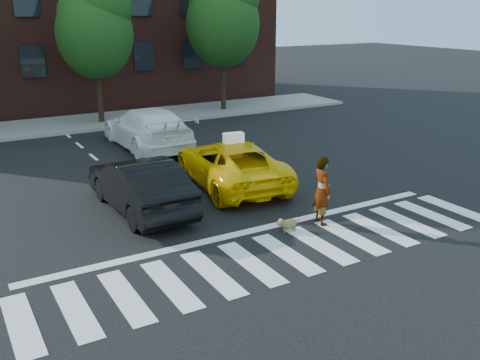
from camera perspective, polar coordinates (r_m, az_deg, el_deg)
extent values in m
plane|color=black|center=(12.97, 5.00, -7.84)|extent=(120.00, 120.00, 0.00)
cube|color=silver|center=(12.97, 5.00, -7.82)|extent=(13.00, 2.40, 0.01)
cube|color=silver|center=(14.18, 1.29, -5.42)|extent=(12.00, 0.30, 0.01)
cube|color=slate|center=(28.39, -15.76, 5.96)|extent=(30.00, 4.00, 0.15)
cube|color=#471F19|center=(35.17, -19.94, 17.51)|extent=(26.00, 10.00, 12.00)
cylinder|color=black|center=(27.76, -14.78, 9.35)|extent=(0.28, 0.28, 3.55)
ellipsoid|color=#19370F|center=(27.52, -15.22, 14.76)|extent=(3.69, 3.69, 4.25)
sphere|color=#19370F|center=(27.41, -14.49, 17.49)|extent=(2.84, 2.84, 2.84)
sphere|color=#19370F|center=(27.64, -16.26, 16.61)|extent=(2.56, 2.56, 2.56)
cylinder|color=black|center=(30.34, -1.80, 10.89)|extent=(0.28, 0.28, 3.85)
ellipsoid|color=#19370F|center=(30.13, -1.85, 16.28)|extent=(4.00, 4.00, 4.60)
sphere|color=#19370F|center=(30.18, -2.72, 18.17)|extent=(2.77, 2.77, 2.77)
imported|color=#F7BF05|center=(17.57, -1.00, 1.80)|extent=(3.14, 5.64, 1.49)
imported|color=black|center=(15.60, -10.66, -0.50)|extent=(1.77, 4.75, 1.55)
imported|color=white|center=(22.71, -9.86, 5.50)|extent=(2.38, 5.83, 1.69)
imported|color=#999999|center=(14.49, 8.74, -1.13)|extent=(0.56, 0.75, 1.89)
ellipsoid|color=brown|center=(14.15, 5.27, -4.68)|extent=(0.51, 0.35, 0.26)
sphere|color=brown|center=(14.05, 4.41, -4.52)|extent=(0.23, 0.23, 0.19)
sphere|color=brown|center=(14.04, 4.10, -4.69)|extent=(0.11, 0.11, 0.09)
cylinder|color=brown|center=(14.20, 6.13, -4.33)|extent=(0.14, 0.07, 0.11)
sphere|color=brown|center=(14.08, 4.33, -4.22)|extent=(0.08, 0.08, 0.07)
sphere|color=brown|center=(13.98, 4.50, -4.40)|extent=(0.08, 0.08, 0.07)
cylinder|color=brown|center=(14.11, 4.81, -5.35)|extent=(0.06, 0.06, 0.12)
cylinder|color=brown|center=(14.21, 4.66, -5.18)|extent=(0.06, 0.06, 0.12)
cylinder|color=brown|center=(14.20, 5.84, -5.23)|extent=(0.06, 0.06, 0.12)
cylinder|color=brown|center=(14.30, 5.68, -5.06)|extent=(0.06, 0.06, 0.12)
cube|color=white|center=(17.18, -0.69, 4.54)|extent=(0.68, 0.36, 0.32)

